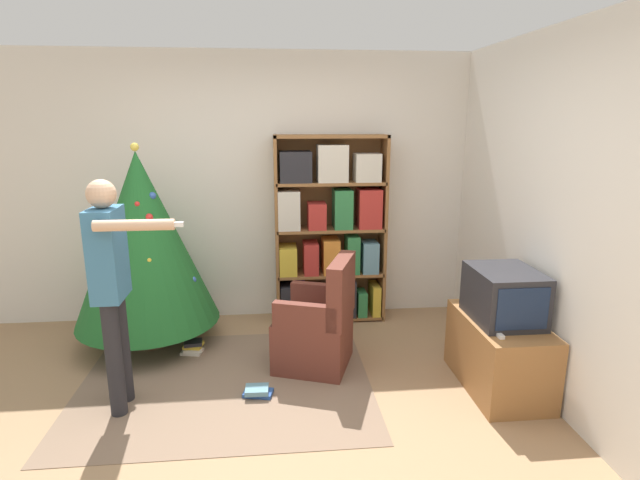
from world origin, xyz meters
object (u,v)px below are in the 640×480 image
object	(u,v)px
bookshelf	(329,233)
armchair	(318,329)
television	(504,295)
christmas_tree	(143,239)
standing_person	(112,278)

from	to	relation	value
bookshelf	armchair	bearing A→B (deg)	-101.54
television	christmas_tree	distance (m)	2.97
bookshelf	christmas_tree	size ratio (longest dim) A/B	1.03
television	standing_person	size ratio (longest dim) A/B	0.35
television	standing_person	bearing A→B (deg)	-179.98
armchair	standing_person	distance (m)	1.62
armchair	standing_person	bearing A→B (deg)	-52.26
television	armchair	world-z (taller)	television
armchair	standing_person	world-z (taller)	standing_person
bookshelf	standing_person	distance (m)	2.17
standing_person	television	bearing A→B (deg)	89.95
christmas_tree	standing_person	distance (m)	1.04
christmas_tree	television	bearing A→B (deg)	-20.44
television	christmas_tree	bearing A→B (deg)	159.56
armchair	standing_person	size ratio (longest dim) A/B	0.57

